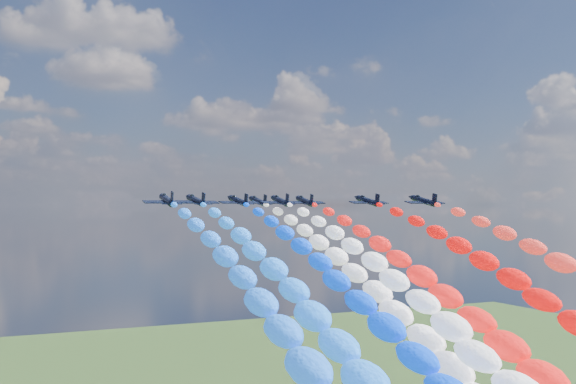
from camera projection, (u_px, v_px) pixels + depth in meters
name	position (u px, v px, depth m)	size (l,w,h in m)	color
jet_0	(167.00, 200.00, 140.81)	(9.58, 12.85, 2.83)	black
trail_0	(272.00, 340.00, 91.34)	(5.73, 102.86, 41.12)	blue
jet_1	(196.00, 200.00, 153.89)	(9.58, 12.85, 2.83)	black
trail_1	(301.00, 323.00, 104.41)	(5.73, 102.86, 41.12)	blue
jet_2	(238.00, 201.00, 167.60)	(9.58, 12.85, 2.83)	black
trail_2	(349.00, 310.00, 118.13)	(5.73, 102.86, 41.12)	#043DF8
jet_3	(280.00, 201.00, 168.26)	(9.58, 12.85, 2.83)	black
trail_3	(408.00, 309.00, 118.78)	(5.73, 102.86, 41.12)	white
jet_4	(258.00, 201.00, 181.51)	(9.58, 12.85, 2.83)	black
trail_4	(365.00, 299.00, 132.03)	(5.73, 102.86, 41.12)	white
jet_5	(305.00, 201.00, 175.58)	(9.58, 12.85, 2.83)	black
trail_5	(435.00, 303.00, 126.10)	(5.73, 102.86, 41.12)	#FB1714
jet_6	(368.00, 201.00, 170.31)	(9.58, 12.85, 2.83)	black
trail_6	(529.00, 307.00, 120.84)	(5.73, 102.86, 41.12)	red
jet_7	(423.00, 201.00, 166.07)	(9.58, 12.85, 2.83)	black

